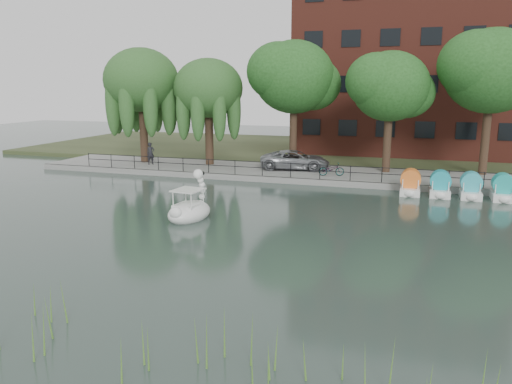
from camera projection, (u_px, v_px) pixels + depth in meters
The scene contains 17 objects.
ground_plane at pixel (217, 239), 21.48m from camera, with size 120.00×120.00×0.00m, color #3B4C45.
promenade at pixel (300, 174), 36.34m from camera, with size 40.00×6.00×0.40m, color gray.
kerb at pixel (290, 181), 33.60m from camera, with size 40.00×0.25×0.40m, color gray.
land_strip at pixel (331, 150), 49.39m from camera, with size 60.00×22.00×0.36m, color #47512D.
railing at pixel (291, 166), 33.59m from camera, with size 32.00×0.05×1.00m.
apartment_building at pixel (411, 53), 45.35m from camera, with size 20.00×10.07×18.00m.
willow_left at pixel (141, 80), 39.28m from camera, with size 5.88×5.88×9.01m.
willow_mid at pixel (208, 89), 38.24m from camera, with size 5.32×5.32×8.15m.
broadleaf_center at pixel (294, 78), 37.07m from camera, with size 6.00×6.00×9.25m.
broadleaf_right at pixel (390, 87), 34.66m from camera, with size 5.40×5.40×8.32m.
broadleaf_far at pixel (492, 72), 33.45m from camera, with size 6.30×6.30×9.71m.
minivan at pixel (295, 159), 36.77m from camera, with size 5.81×2.67×1.62m, color gray.
bicycle at pixel (331, 169), 34.24m from camera, with size 1.72×0.60×1.00m, color gray.
pedestrian at pixel (151, 152), 39.08m from camera, with size 0.71×0.48×1.98m, color black.
swan_boat at pixel (190, 208), 24.73m from camera, with size 2.07×2.97×2.36m.
pedal_boat_row at pixel (487, 189), 28.97m from camera, with size 9.65×1.70×1.40m.
reed_bank at pixel (144, 337), 11.91m from camera, with size 24.00×2.40×1.20m.
Camera 1 is at (7.88, -19.09, 6.49)m, focal length 35.00 mm.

